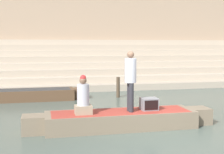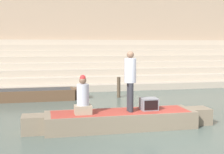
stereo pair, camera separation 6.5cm
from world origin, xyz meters
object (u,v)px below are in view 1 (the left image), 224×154
Objects in this scene: person_rowing at (83,98)px; tv_set at (149,104)px; moored_boat_shore at (32,94)px; mooring_post at (118,87)px; person_standing at (130,77)px; rowboat_main at (121,119)px.

tv_set is at bearing -7.82° from person_rowing.
moored_boat_shore is (-3.58, 5.37, -0.43)m from tv_set.
mooring_post reaches higher than moored_boat_shore.
person_rowing is 2.03m from tv_set.
tv_set is at bearing 7.23° from person_standing.
tv_set reaches higher than rowboat_main.
rowboat_main is 11.44× the size of tv_set.
mooring_post is (0.94, 5.36, -1.05)m from person_standing.
person_standing is 1.51m from person_rowing.
rowboat_main is 1.21× the size of moored_boat_shore.
person_standing reaches higher than rowboat_main.
person_rowing is (-1.12, -0.10, 0.68)m from rowboat_main.
tv_set is 0.52× the size of mooring_post.
moored_boat_shore is (-2.97, 5.47, -1.27)m from person_standing.
person_standing is 1.86× the size of mooring_post.
moored_boat_shore is at bearing 117.13° from person_standing.
tv_set reaches higher than moored_boat_shore.
mooring_post is (1.22, 5.31, 0.21)m from rowboat_main.
person_rowing is at bearing -179.59° from person_standing.
tv_set is (2.01, 0.14, -0.27)m from person_rowing.
moored_boat_shore is (-1.57, 5.51, -0.69)m from person_rowing.
mooring_post is at bearing 93.20° from tv_set.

